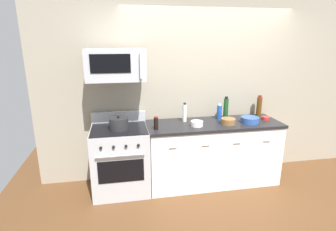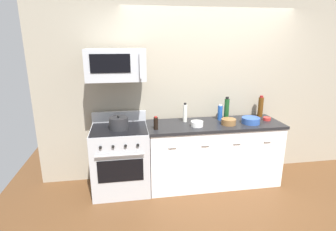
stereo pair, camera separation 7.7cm
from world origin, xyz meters
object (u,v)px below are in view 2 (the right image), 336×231
at_px(bowl_wooden_salad, 229,122).
at_px(range_oven, 121,159).
at_px(bottle_soda_blue, 220,112).
at_px(bowl_red_small, 267,119).
at_px(bottle_vinegar_white, 185,113).
at_px(stockpot, 119,123).
at_px(bottle_wine_amber, 261,107).
at_px(bottle_wine_green, 227,109).
at_px(bottle_soy_sauce_dark, 156,123).
at_px(bowl_white_ceramic, 197,124).
at_px(bowl_blue_mixing, 251,120).
at_px(microwave, 116,65).

bearing_deg(bowl_wooden_salad, range_oven, 176.31).
xyz_separation_m(bottle_soda_blue, bowl_red_small, (0.67, -0.14, -0.09)).
xyz_separation_m(bottle_vinegar_white, stockpot, (-0.93, -0.19, -0.05)).
distance_m(bottle_soda_blue, bowl_wooden_salad, 0.25).
distance_m(bottle_wine_amber, stockpot, 2.16).
bearing_deg(bowl_red_small, bowl_wooden_salad, -170.90).
relative_size(bottle_wine_green, bowl_wooden_salad, 1.68).
bearing_deg(bottle_soy_sauce_dark, bottle_vinegar_white, 31.29).
bearing_deg(bottle_wine_green, stockpot, -172.92).
bearing_deg(bottle_vinegar_white, bowl_wooden_salad, -22.17).
distance_m(bottle_wine_green, bottle_wine_amber, 0.59).
relative_size(bottle_wine_amber, bottle_soda_blue, 1.38).
height_order(bottle_vinegar_white, bowl_wooden_salad, bottle_vinegar_white).
xyz_separation_m(bottle_wine_amber, bowl_white_ceramic, (-1.09, -0.33, -0.12)).
height_order(range_oven, bowl_blue_mixing, range_oven).
bearing_deg(bowl_red_small, range_oven, -179.88).
relative_size(bottle_wine_green, stockpot, 1.35).
bearing_deg(stockpot, bowl_blue_mixing, -1.23).
distance_m(bowl_white_ceramic, stockpot, 1.05).
xyz_separation_m(microwave, bowl_wooden_salad, (1.50, -0.14, -0.79)).
height_order(bottle_wine_amber, bottle_soda_blue, bottle_wine_amber).
bearing_deg(bowl_white_ceramic, microwave, 172.02).
distance_m(bottle_soy_sauce_dark, bottle_wine_amber, 1.70).
relative_size(range_oven, microwave, 1.44).
height_order(microwave, bottle_soda_blue, microwave).
xyz_separation_m(bottle_wine_green, bowl_red_small, (0.57, -0.14, -0.14)).
relative_size(bottle_wine_amber, bowl_wooden_salad, 1.59).
bearing_deg(bowl_red_small, bowl_blue_mixing, -162.16).
relative_size(bowl_blue_mixing, bowl_white_ceramic, 1.51).
height_order(range_oven, bowl_wooden_salad, range_oven).
height_order(bottle_soy_sauce_dark, bottle_wine_green, bottle_wine_green).
bearing_deg(bottle_soy_sauce_dark, bottle_soda_blue, 16.13).
bearing_deg(bowl_red_small, microwave, 178.91).
xyz_separation_m(range_oven, microwave, (0.00, 0.04, 1.28)).
height_order(microwave, bowl_wooden_salad, microwave).
height_order(bottle_vinegar_white, bowl_white_ceramic, bottle_vinegar_white).
relative_size(bowl_wooden_salad, stockpot, 0.80).
bearing_deg(bottle_soda_blue, bottle_wine_green, -1.95).
height_order(microwave, bottle_vinegar_white, microwave).
bearing_deg(stockpot, bottle_wine_amber, 7.41).
xyz_separation_m(range_oven, bowl_white_ceramic, (1.05, -0.10, 0.49)).
bearing_deg(bowl_red_small, stockpot, -178.45).
bearing_deg(bowl_white_ceramic, bowl_wooden_salad, 0.66).
relative_size(bottle_soda_blue, stockpot, 0.93).
height_order(bottle_wine_amber, bowl_wooden_salad, bottle_wine_amber).
relative_size(range_oven, bottle_vinegar_white, 3.88).
relative_size(microwave, bowl_red_small, 6.68).
bearing_deg(microwave, bowl_white_ceramic, -7.98).
xyz_separation_m(bottle_soy_sauce_dark, bottle_vinegar_white, (0.45, 0.28, 0.05)).
bearing_deg(bowl_white_ceramic, range_oven, 174.44).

